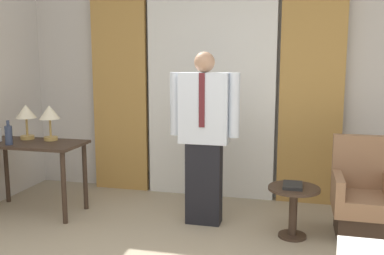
% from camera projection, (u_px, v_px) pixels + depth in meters
% --- Properties ---
extents(wall_back, '(10.00, 0.06, 2.70)m').
position_uv_depth(wall_back, '(212.00, 84.00, 5.17)').
color(wall_back, beige).
rests_on(wall_back, ground_plane).
extents(curtain_sheer_center, '(1.53, 0.06, 2.58)m').
position_uv_depth(curtain_sheer_center, '(210.00, 90.00, 5.06)').
color(curtain_sheer_center, white).
rests_on(curtain_sheer_center, ground_plane).
extents(curtain_drape_left, '(0.70, 0.06, 2.58)m').
position_uv_depth(curtain_drape_left, '(120.00, 88.00, 5.33)').
color(curtain_drape_left, '#B28442').
rests_on(curtain_drape_left, ground_plane).
extents(curtain_drape_right, '(0.70, 0.06, 2.58)m').
position_uv_depth(curtain_drape_right, '(311.00, 92.00, 4.78)').
color(curtain_drape_right, '#B28442').
rests_on(curtain_drape_right, ground_plane).
extents(desk, '(1.12, 0.56, 0.77)m').
position_uv_depth(desk, '(32.00, 154.00, 4.58)').
color(desk, '#38281E').
rests_on(desk, ground_plane).
extents(table_lamp_left, '(0.22, 0.22, 0.38)m').
position_uv_depth(table_lamp_left, '(26.00, 114.00, 4.69)').
color(table_lamp_left, tan).
rests_on(table_lamp_left, desk).
extents(table_lamp_right, '(0.22, 0.22, 0.38)m').
position_uv_depth(table_lamp_right, '(50.00, 115.00, 4.62)').
color(table_lamp_right, tan).
rests_on(table_lamp_right, desk).
extents(bottle_near_edge, '(0.07, 0.07, 0.26)m').
position_uv_depth(bottle_near_edge, '(9.00, 135.00, 4.40)').
color(bottle_near_edge, '#2D3851').
rests_on(bottle_near_edge, desk).
extents(person, '(0.70, 0.23, 1.72)m').
position_uv_depth(person, '(204.00, 133.00, 4.22)').
color(person, black).
rests_on(person, ground_plane).
extents(armchair, '(0.54, 0.58, 0.92)m').
position_uv_depth(armchair, '(362.00, 201.00, 4.01)').
color(armchair, '#38281E').
rests_on(armchair, ground_plane).
extents(side_table, '(0.47, 0.47, 0.48)m').
position_uv_depth(side_table, '(293.00, 203.00, 3.96)').
color(side_table, '#38281E').
rests_on(side_table, ground_plane).
extents(book, '(0.18, 0.25, 0.03)m').
position_uv_depth(book, '(293.00, 185.00, 3.94)').
color(book, black).
rests_on(book, side_table).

